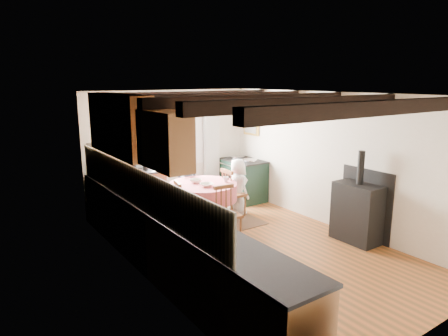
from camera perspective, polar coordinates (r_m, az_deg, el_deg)
floor at (r=6.52m, az=4.09°, el=-11.19°), size 3.60×5.50×0.00m
ceiling at (r=5.97m, az=4.45°, el=10.40°), size 3.60×5.50×0.00m
wall_back at (r=8.41m, az=-7.60°, el=2.70°), size 3.60×0.00×2.40m
wall_front at (r=4.44m, az=27.34°, el=-7.54°), size 3.60×0.00×2.40m
wall_left at (r=5.23m, az=-11.32°, el=-3.46°), size 0.00×5.50×2.40m
wall_right at (r=7.38m, az=15.21°, el=1.00°), size 0.00×5.50×2.40m
beam_a at (r=4.60m, az=20.47°, el=7.92°), size 3.60×0.16×0.16m
beam_b at (r=5.24m, az=11.42°, el=8.92°), size 3.60×0.16×0.16m
beam_c at (r=5.98m, az=4.43°, el=9.54°), size 3.60×0.16×0.16m
beam_d at (r=6.78m, az=-0.98°, el=9.92°), size 3.60×0.16×0.16m
beam_e at (r=7.63m, az=-5.22°, el=10.16°), size 3.60×0.16×0.16m
splash_left at (r=5.50m, az=-12.38°, el=-2.70°), size 0.02×4.50×0.55m
splash_back at (r=7.99m, az=-13.92°, el=1.93°), size 1.40×0.02×0.55m
base_cabinet_left at (r=5.60m, az=-8.12°, el=-10.50°), size 0.60×5.30×0.88m
base_cabinet_back at (r=7.89m, az=-13.24°, el=-3.84°), size 1.30×0.60×0.88m
worktop_left at (r=5.44m, az=-8.08°, el=-6.00°), size 0.64×5.30×0.04m
worktop_back at (r=7.76m, az=-13.35°, el=-0.62°), size 1.30×0.64×0.04m
wall_cabinet_glass at (r=6.25m, az=-14.62°, el=5.99°), size 0.34×1.80×0.90m
wall_cabinet_solid at (r=4.88m, az=-8.42°, el=3.94°), size 0.34×0.90×0.70m
window_frame at (r=8.38m, az=-7.02°, el=5.45°), size 1.34×0.03×1.54m
window_pane at (r=8.39m, az=-7.04°, el=5.45°), size 1.20×0.01×1.40m
curtain_left at (r=8.03m, az=-12.01°, el=1.34°), size 0.35×0.10×2.10m
curtain_right at (r=8.81m, az=-1.78°, el=2.59°), size 0.35×0.10×2.10m
curtain_rod at (r=8.26m, az=-6.85°, el=9.53°), size 2.00×0.03×0.03m
wall_picture at (r=8.92m, az=3.89°, el=6.58°), size 0.04×0.50×0.60m
wall_plate at (r=8.84m, az=-1.50°, el=6.55°), size 0.30×0.02×0.30m
rug at (r=7.57m, az=-2.97°, el=-7.68°), size 1.92×1.50×0.01m
dining_table at (r=7.45m, az=-3.00°, el=-5.01°), size 1.25×1.25×0.75m
chair_near at (r=6.68m, az=0.58°, el=-6.42°), size 0.43×0.45×0.90m
chair_left at (r=7.07m, az=-7.72°, el=-5.52°), size 0.47×0.46×0.88m
chair_right at (r=7.81m, az=1.40°, el=-3.45°), size 0.43×0.42×0.94m
aga_range at (r=8.85m, az=2.75°, el=-1.62°), size 0.64×0.99×0.91m
cast_iron_stove at (r=6.87m, az=18.49°, el=-3.89°), size 0.45×0.75×1.51m
child_far at (r=8.00m, az=-5.14°, el=-2.20°), size 0.48×0.37×1.18m
child_right at (r=7.90m, az=1.96°, el=-2.65°), size 0.36×0.55×1.11m
bowl_a at (r=7.14m, az=-2.46°, el=-2.39°), size 0.28×0.28×0.06m
bowl_b at (r=7.39m, az=-4.01°, el=-1.85°), size 0.28×0.28×0.07m
cup at (r=7.44m, az=0.25°, el=-1.61°), size 0.13×0.13×0.10m
canister_tall at (r=7.67m, az=-16.12°, el=0.20°), size 0.15×0.15×0.25m
canister_wide at (r=7.85m, az=-12.83°, el=0.40°), size 0.16×0.16×0.18m
canister_slim at (r=7.78m, az=-11.02°, el=0.85°), size 0.11×0.11×0.31m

